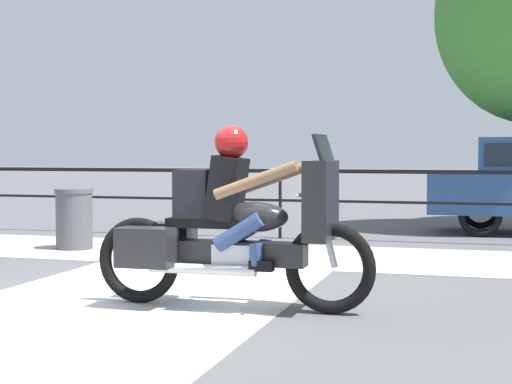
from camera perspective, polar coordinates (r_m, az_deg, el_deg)
name	(u,v)px	position (r m, az deg, el deg)	size (l,w,h in m)	color
ground_plane	(133,301)	(7.25, -8.92, -7.83)	(120.00, 120.00, 0.00)	#565659
sidewalk_band	(243,254)	(10.39, -0.94, -4.52)	(44.00, 2.40, 0.01)	#B7B2A8
crosswalk_band	(121,304)	(7.08, -9.78, -8.07)	(2.87, 6.00, 0.01)	silver
fence_railing	(280,184)	(12.22, 1.77, 0.61)	(36.00, 0.05, 1.09)	black
motorcycle	(232,227)	(6.74, -1.79, -2.54)	(2.50, 0.76, 1.58)	black
trash_bin	(74,219)	(11.14, -13.09, -1.92)	(0.53, 0.53, 0.84)	#515156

